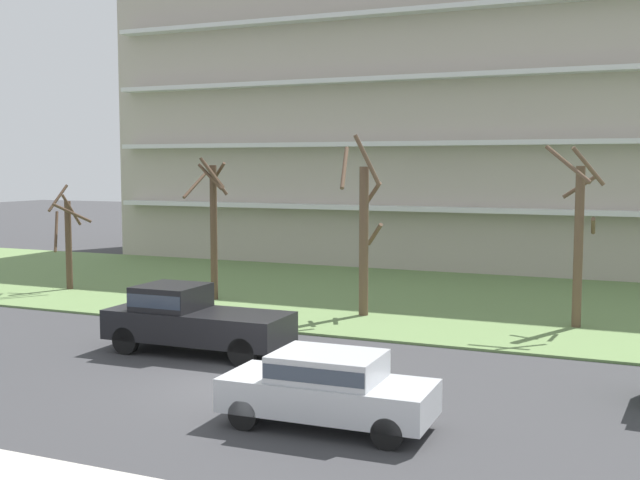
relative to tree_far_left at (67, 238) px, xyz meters
name	(u,v)px	position (x,y,z in m)	size (l,w,h in m)	color
ground	(242,386)	(14.13, -10.10, -2.30)	(160.00, 160.00, 0.00)	#38383A
grass_lawn_strip	(410,298)	(14.13, 3.90, -2.26)	(80.00, 16.00, 0.08)	#66844C
apartment_building	(485,87)	(14.13, 17.77, 7.44)	(40.76, 12.69, 19.48)	#B2A899
tree_far_left	(67,238)	(0.00, 0.00, 0.00)	(1.93, 1.77, 4.59)	#4C3828
tree_left	(213,222)	(7.13, 0.21, 0.88)	(1.69, 1.72, 5.74)	#4C3828
tree_center	(363,231)	(13.77, -0.55, 0.79)	(1.66, 1.64, 6.49)	brown
tree_right	(579,236)	(20.99, 0.27, 0.79)	(1.92, 1.78, 6.08)	brown
pickup_black_near_left	(191,318)	(11.09, -7.60, -1.29)	(5.43, 2.10, 1.95)	black
sedan_silver_center_right	(328,386)	(17.28, -12.10, -1.43)	(4.45, 1.92, 1.57)	#B7BABF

